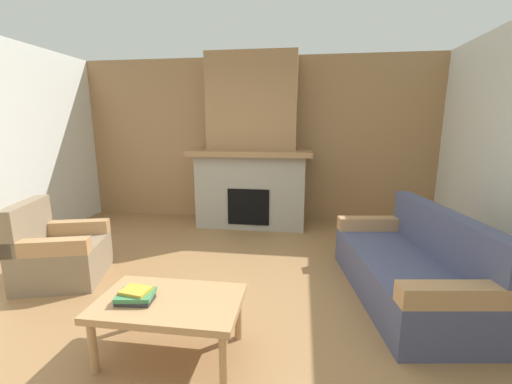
% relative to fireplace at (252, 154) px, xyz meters
% --- Properties ---
extents(ground, '(9.00, 9.00, 0.00)m').
position_rel_fireplace_xyz_m(ground, '(0.00, -2.62, -1.16)').
color(ground, olive).
extents(wall_back_wood_panel, '(6.00, 0.12, 2.70)m').
position_rel_fireplace_xyz_m(wall_back_wood_panel, '(0.00, 0.38, 0.19)').
color(wall_back_wood_panel, '#997047').
rests_on(wall_back_wood_panel, ground).
extents(fireplace, '(1.90, 0.82, 2.70)m').
position_rel_fireplace_xyz_m(fireplace, '(0.00, 0.00, 0.00)').
color(fireplace, gray).
rests_on(fireplace, ground).
extents(couch, '(1.08, 1.90, 0.85)m').
position_rel_fireplace_xyz_m(couch, '(1.83, -2.13, -0.88)').
color(couch, '#474C6B').
rests_on(couch, ground).
extents(armchair, '(0.94, 0.94, 0.85)m').
position_rel_fireplace_xyz_m(armchair, '(-1.73, -2.26, -0.87)').
color(armchair, '#847056').
rests_on(armchair, ground).
extents(coffee_table, '(1.00, 0.60, 0.43)m').
position_rel_fireplace_xyz_m(coffee_table, '(-0.10, -3.20, -0.79)').
color(coffee_table, tan).
rests_on(coffee_table, ground).
extents(book_stack_near_edge, '(0.26, 0.22, 0.08)m').
position_rel_fireplace_xyz_m(book_stack_near_edge, '(-0.32, -3.25, -0.70)').
color(book_stack_near_edge, '#2D2D33').
rests_on(book_stack_near_edge, coffee_table).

